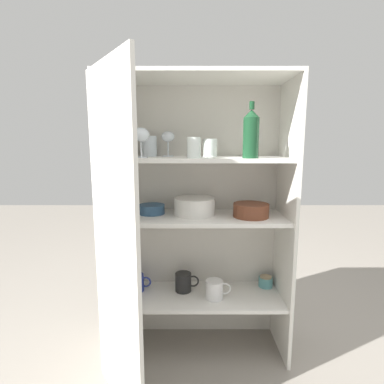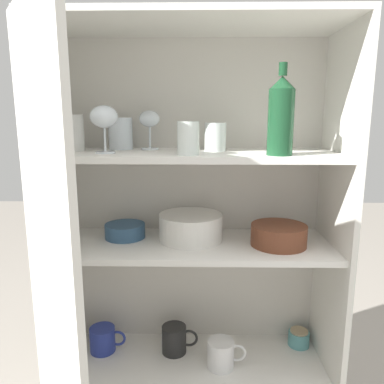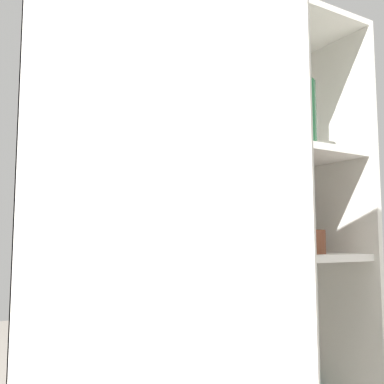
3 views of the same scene
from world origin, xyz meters
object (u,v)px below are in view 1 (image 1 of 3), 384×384
wine_bottle (252,134)px  serving_bowl_small (152,209)px  mixing_bowl_large (252,210)px  coffee_mug_primary (184,282)px  plate_stack_white (195,206)px  storage_jar (266,282)px

wine_bottle → serving_bowl_small: 0.64m
mixing_bowl_large → coffee_mug_primary: size_ratio=1.37×
mixing_bowl_large → plate_stack_white: bearing=170.4°
serving_bowl_small → coffee_mug_primary: size_ratio=1.05×
wine_bottle → coffee_mug_primary: wine_bottle is taller
coffee_mug_primary → storage_jar: (0.47, 0.05, -0.02)m
storage_jar → plate_stack_white: bearing=-171.1°
coffee_mug_primary → storage_jar: 0.47m
serving_bowl_small → storage_jar: (0.64, 0.04, -0.44)m
plate_stack_white → storage_jar: 0.61m
mixing_bowl_large → storage_jar: (0.12, 0.11, -0.45)m
mixing_bowl_large → serving_bowl_small: size_ratio=1.31×
serving_bowl_small → storage_jar: serving_bowl_small is taller
coffee_mug_primary → wine_bottle: bearing=-23.8°
wine_bottle → serving_bowl_small: bearing=163.2°
plate_stack_white → serving_bowl_small: size_ratio=1.55×
wine_bottle → mixing_bowl_large: size_ratio=1.43×
wine_bottle → storage_jar: size_ratio=3.29×
plate_stack_white → mixing_bowl_large: (0.29, -0.05, -0.01)m
wine_bottle → serving_bowl_small: size_ratio=1.87×
plate_stack_white → serving_bowl_small: 0.23m
storage_jar → serving_bowl_small: bearing=-176.1°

